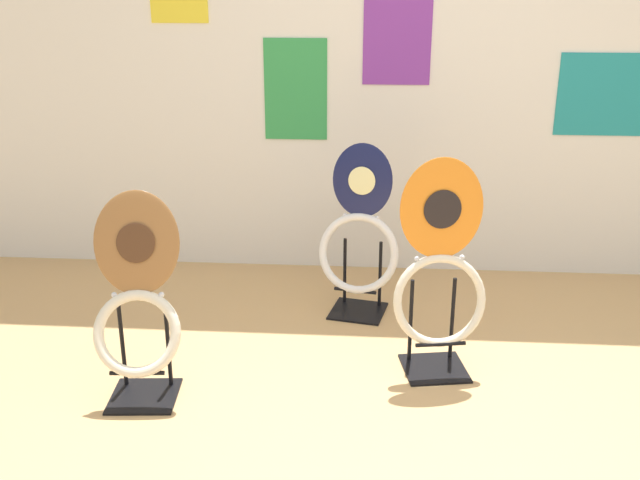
# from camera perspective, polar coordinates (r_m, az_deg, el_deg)

# --- Properties ---
(wall_back) EXTENTS (8.00, 0.07, 2.60)m
(wall_back) POSITION_cam_1_polar(r_m,az_deg,el_deg) (4.21, 8.41, 14.57)
(wall_back) COLOR silver
(wall_back) RESTS_ON ground_plane
(toilet_seat_display_orange_sun) EXTENTS (0.43, 0.32, 0.99)m
(toilet_seat_display_orange_sun) POSITION_cam_1_polar(r_m,az_deg,el_deg) (3.16, 9.56, -2.84)
(toilet_seat_display_orange_sun) COLOR black
(toilet_seat_display_orange_sun) RESTS_ON ground_plane
(toilet_seat_display_woodgrain) EXTENTS (0.38, 0.33, 0.88)m
(toilet_seat_display_woodgrain) POSITION_cam_1_polar(r_m,az_deg,el_deg) (3.04, -14.39, -5.16)
(toilet_seat_display_woodgrain) COLOR black
(toilet_seat_display_woodgrain) RESTS_ON ground_plane
(toilet_seat_display_navy_moon) EXTENTS (0.45, 0.33, 0.91)m
(toilet_seat_display_navy_moon) POSITION_cam_1_polar(r_m,az_deg,el_deg) (3.71, 3.17, 0.08)
(toilet_seat_display_navy_moon) COLOR black
(toilet_seat_display_navy_moon) RESTS_ON ground_plane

